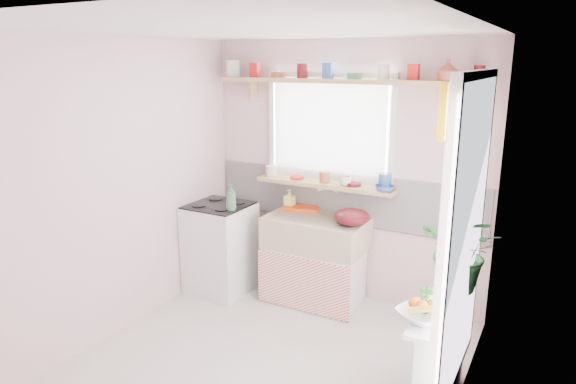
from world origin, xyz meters
The scene contains 19 objects.
room centered at (0.66, 0.86, 1.37)m, with size 3.20×3.20×3.20m.
sink_unit centered at (-0.15, 1.29, 0.43)m, with size 0.95×0.65×1.11m.
cooker centered at (-1.10, 1.05, 0.46)m, with size 0.58×0.58×0.93m.
radiator_ledge centered at (1.30, 0.20, 0.40)m, with size 0.22×0.95×0.78m.
windowsill centered at (-0.15, 1.48, 1.14)m, with size 1.40×0.22×0.04m, color tan.
pine_shelf centered at (0.00, 1.47, 2.12)m, with size 2.52×0.24×0.04m, color tan.
shelf_crockery centered at (-0.02, 1.47, 2.19)m, with size 2.47×0.11×0.12m.
sill_crockery centered at (-0.15, 1.48, 1.22)m, with size 1.35×0.11×0.12m.
dish_tray centered at (-0.41, 1.50, 0.87)m, with size 0.36×0.27×0.04m, color red.
colander centered at (0.22, 1.27, 0.92)m, with size 0.32×0.32×0.15m, color #500D15.
jade_plant centered at (1.33, 0.49, 1.06)m, with size 0.51×0.44×0.57m, color #29682D.
fruit_bowl centered at (1.21, -0.06, 0.81)m, with size 0.28×0.28×0.07m, color silver.
herb_pot centered at (1.21, 0.04, 0.87)m, with size 0.10×0.07×0.19m, color #276126.
soap_bottle_sink centered at (-0.53, 1.46, 0.95)m, with size 0.09×0.09×0.20m, color #E3E867.
sill_cup centered at (0.07, 1.45, 1.20)m, with size 0.11×0.11×0.09m, color white.
sill_bowl centered at (0.47, 1.42, 1.19)m, with size 0.17×0.17×0.05m, color #374FB3.
shelf_vase centered at (0.95, 1.41, 2.23)m, with size 0.16×0.16×0.17m, color #A34932.
cooker_bottle centered at (-0.88, 0.95, 1.04)m, with size 0.10×0.10×0.25m, color #408150.
fruit centered at (1.22, -0.05, 0.87)m, with size 0.20×0.14×0.10m.
Camera 1 is at (1.85, -2.91, 2.30)m, focal length 32.00 mm.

